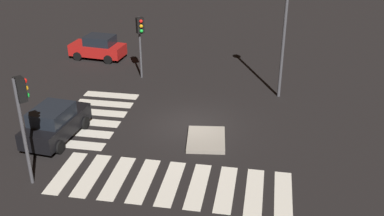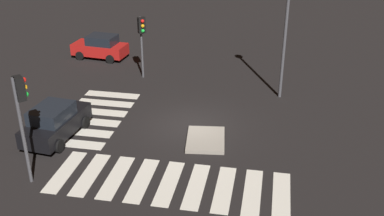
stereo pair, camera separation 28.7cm
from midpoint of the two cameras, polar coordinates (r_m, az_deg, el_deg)
ground_plane at (r=23.51m, az=0.35°, el=-2.19°), size 80.00×80.00×0.00m
traffic_island at (r=22.07m, az=2.09°, el=-3.96°), size 2.61×2.08×0.18m
car_black at (r=22.94m, az=-16.35°, el=-1.68°), size 4.14×2.21×1.75m
car_red at (r=33.25m, az=-11.12°, el=7.49°), size 2.15×3.99×1.68m
traffic_light_south at (r=28.53m, az=-5.99°, el=9.35°), size 0.53×0.54×3.95m
traffic_light_east at (r=18.74m, az=-20.13°, el=0.44°), size 0.53×0.54×4.66m
street_lamp at (r=25.60m, az=12.12°, el=11.61°), size 0.56×0.56×7.26m
crosswalk_near at (r=24.91m, az=-11.79°, el=-1.05°), size 6.45×3.20×0.02m
crosswalk_side at (r=19.20m, az=-2.46°, el=-9.33°), size 3.20×9.90×0.02m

